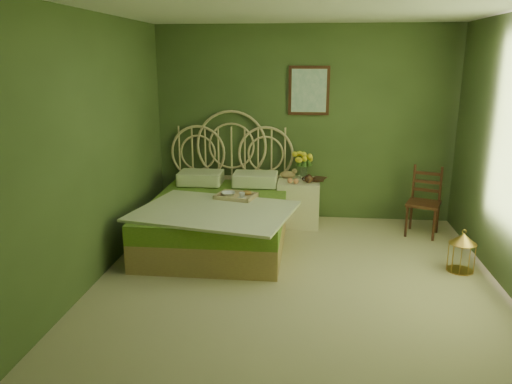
# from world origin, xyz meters

# --- Properties ---
(floor) EXTENTS (4.50, 4.50, 0.00)m
(floor) POSITION_xyz_m (0.00, 0.00, 0.00)
(floor) COLOR tan
(floor) RESTS_ON ground
(ceiling) EXTENTS (4.50, 4.50, 0.00)m
(ceiling) POSITION_xyz_m (0.00, 0.00, 2.60)
(ceiling) COLOR silver
(ceiling) RESTS_ON wall_back
(wall_back) EXTENTS (4.00, 0.00, 4.00)m
(wall_back) POSITION_xyz_m (0.00, 2.25, 1.30)
(wall_back) COLOR #4E6334
(wall_back) RESTS_ON floor
(wall_left) EXTENTS (0.00, 4.50, 4.50)m
(wall_left) POSITION_xyz_m (-2.00, 0.00, 1.30)
(wall_left) COLOR #4E6334
(wall_left) RESTS_ON floor
(wall_art) EXTENTS (0.54, 0.04, 0.64)m
(wall_art) POSITION_xyz_m (0.06, 2.22, 1.75)
(wall_art) COLOR #32170D
(wall_art) RESTS_ON wall_back
(bed) EXTENTS (1.88, 2.37, 1.47)m
(bed) POSITION_xyz_m (-0.98, 1.18, 0.32)
(bed) COLOR tan
(bed) RESTS_ON floor
(nightstand) EXTENTS (0.55, 0.55, 1.03)m
(nightstand) POSITION_xyz_m (-0.04, 1.93, 0.36)
(nightstand) COLOR beige
(nightstand) RESTS_ON floor
(chair) EXTENTS (0.49, 0.49, 0.86)m
(chair) POSITION_xyz_m (1.52, 1.72, 0.48)
(chair) COLOR #32170D
(chair) RESTS_ON floor
(birdcage) EXTENTS (0.27, 0.27, 0.41)m
(birdcage) POSITION_xyz_m (1.70, 0.55, 0.20)
(birdcage) COLOR gold
(birdcage) RESTS_ON floor
(book_lower) EXTENTS (0.16, 0.21, 0.02)m
(book_lower) POSITION_xyz_m (0.14, 1.93, 0.61)
(book_lower) COLOR #381E0F
(book_lower) RESTS_ON nightstand
(book_upper) EXTENTS (0.24, 0.28, 0.02)m
(book_upper) POSITION_xyz_m (0.14, 1.93, 0.63)
(book_upper) COLOR #472819
(book_upper) RESTS_ON nightstand
(cereal_bowl) EXTENTS (0.20, 0.20, 0.04)m
(cereal_bowl) POSITION_xyz_m (-0.87, 1.21, 0.59)
(cereal_bowl) COLOR white
(cereal_bowl) RESTS_ON bed
(coffee_cup) EXTENTS (0.10, 0.10, 0.07)m
(coffee_cup) POSITION_xyz_m (-0.69, 1.10, 0.60)
(coffee_cup) COLOR white
(coffee_cup) RESTS_ON bed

